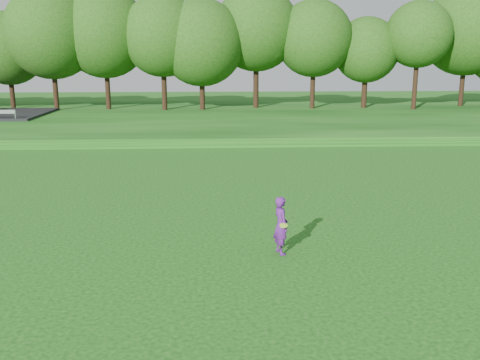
{
  "coord_description": "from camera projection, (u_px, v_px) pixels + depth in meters",
  "views": [
    {
      "loc": [
        2.56,
        -14.05,
        5.77
      ],
      "look_at": [
        3.5,
        4.8,
        1.3
      ],
      "focal_mm": 40.0,
      "sensor_mm": 36.0,
      "label": 1
    }
  ],
  "objects": [
    {
      "name": "ground",
      "position": [
        123.0,
        267.0,
        14.86
      ],
      "size": [
        140.0,
        140.0,
        0.0
      ],
      "primitive_type": "plane",
      "color": "#0D3E0B",
      "rests_on": "ground"
    },
    {
      "name": "berm",
      "position": [
        185.0,
        116.0,
        47.83
      ],
      "size": [
        130.0,
        30.0,
        0.6
      ],
      "primitive_type": "cube",
      "color": "#0D3E0B",
      "rests_on": "ground"
    },
    {
      "name": "treeline",
      "position": [
        185.0,
        28.0,
        49.92
      ],
      "size": [
        104.0,
        7.0,
        15.0
      ],
      "primitive_type": null,
      "color": "#183F0E",
      "rests_on": "berm"
    },
    {
      "name": "woman",
      "position": [
        281.0,
        225.0,
        15.65
      ],
      "size": [
        0.58,
        0.79,
        1.74
      ],
      "color": "#571A76",
      "rests_on": "ground"
    },
    {
      "name": "walking_path",
      "position": [
        174.0,
        146.0,
        34.29
      ],
      "size": [
        130.0,
        1.6,
        0.04
      ],
      "primitive_type": "cube",
      "color": "gray",
      "rests_on": "ground"
    }
  ]
}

